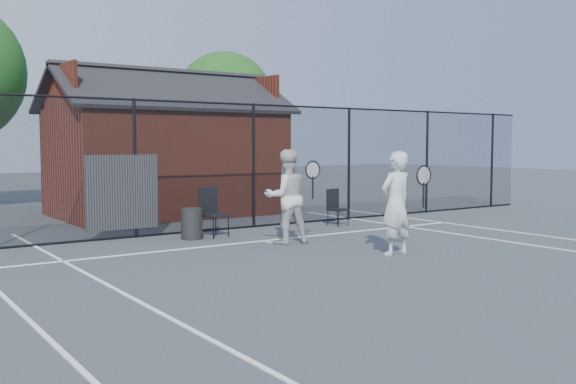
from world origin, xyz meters
TOP-DOWN VIEW (x-y plane):
  - ground at (0.00, 0.00)m, footprint 80.00×80.00m
  - court_lines at (0.00, -1.32)m, footprint 11.02×18.00m
  - fence at (-0.30, 5.00)m, footprint 22.04×3.00m
  - clubhouse at (0.50, 9.00)m, footprint 6.50×4.36m
  - tree_right at (5.50, 14.50)m, footprint 3.97×3.97m
  - player_front at (1.08, 0.21)m, footprint 0.86×0.64m
  - player_back at (0.21, 2.47)m, footprint 1.11×0.91m
  - chair_left at (-0.56, 4.10)m, footprint 0.61×0.62m
  - chair_right at (2.90, 4.10)m, footprint 0.49×0.51m
  - waste_bin at (-1.11, 4.10)m, footprint 0.55×0.55m

SIDE VIEW (x-z plane):
  - ground at x=0.00m, z-range 0.00..0.00m
  - court_lines at x=0.00m, z-range 0.00..0.01m
  - waste_bin at x=-1.11m, z-range 0.00..0.66m
  - chair_right at x=2.90m, z-range 0.00..0.89m
  - chair_left at x=-0.56m, z-range 0.00..1.06m
  - player_front at x=1.08m, z-range 0.00..1.90m
  - player_back at x=0.21m, z-range 0.00..1.92m
  - fence at x=-0.30m, z-range -0.05..2.95m
  - clubhouse at x=0.50m, z-range -0.49..3.70m
  - tree_right at x=5.50m, z-range 0.86..6.56m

